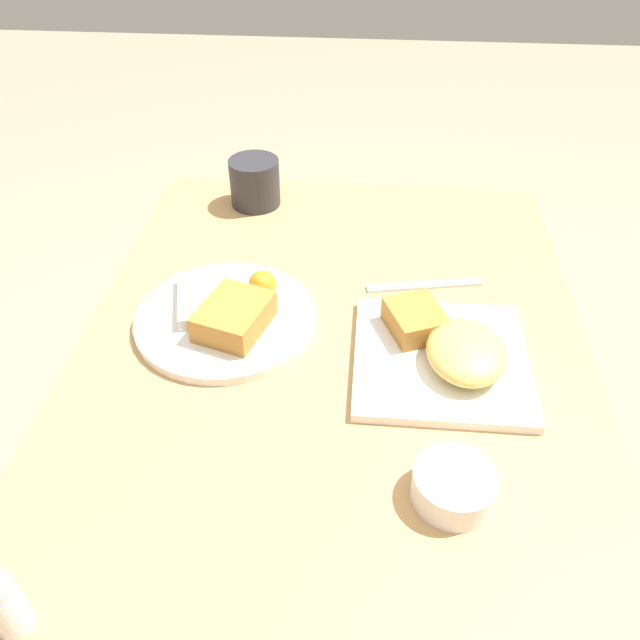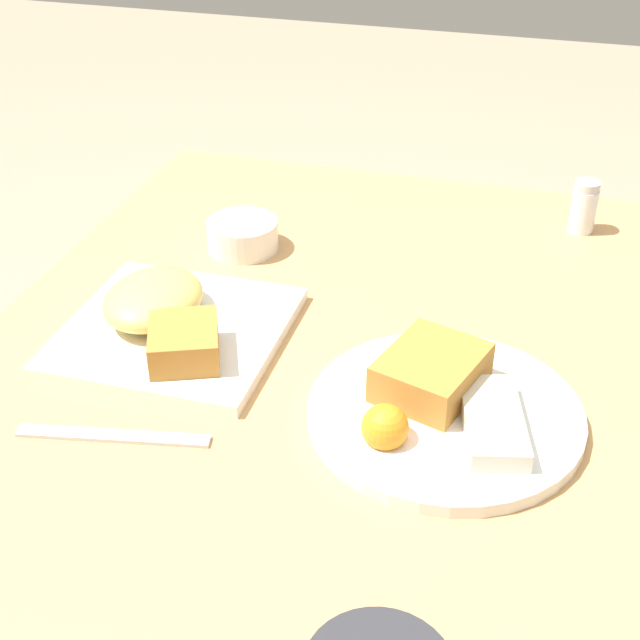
% 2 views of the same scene
% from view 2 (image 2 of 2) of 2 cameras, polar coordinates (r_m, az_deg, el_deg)
% --- Properties ---
extents(dining_table, '(1.01, 0.72, 0.70)m').
position_cam_2_polar(dining_table, '(1.00, -0.95, -6.64)').
color(dining_table, tan).
rests_on(dining_table, ground_plane).
extents(plate_square_near, '(0.23, 0.23, 0.06)m').
position_cam_2_polar(plate_square_near, '(0.98, -9.77, -0.07)').
color(plate_square_near, white).
rests_on(plate_square_near, dining_table).
extents(plate_oval_far, '(0.27, 0.27, 0.05)m').
position_cam_2_polar(plate_oval_far, '(0.86, 7.83, -5.44)').
color(plate_oval_far, white).
rests_on(plate_oval_far, dining_table).
extents(sauce_ramekin, '(0.09, 0.09, 0.04)m').
position_cam_2_polar(sauce_ramekin, '(1.15, -4.97, 5.48)').
color(sauce_ramekin, white).
rests_on(sauce_ramekin, dining_table).
extents(salt_shaker, '(0.03, 0.03, 0.07)m').
position_cam_2_polar(salt_shaker, '(1.24, 16.50, 6.78)').
color(salt_shaker, white).
rests_on(salt_shaker, dining_table).
extents(butter_knife, '(0.05, 0.18, 0.00)m').
position_cam_2_polar(butter_knife, '(0.87, -13.10, -7.24)').
color(butter_knife, silver).
rests_on(butter_knife, dining_table).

